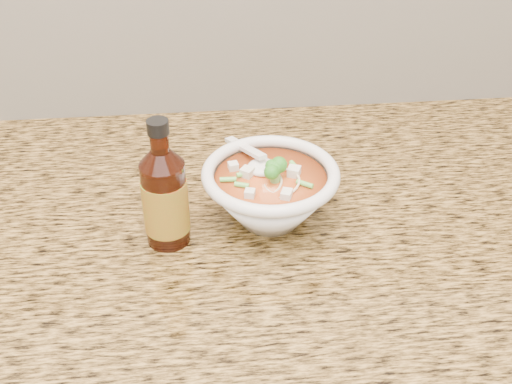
{
  "coord_description": "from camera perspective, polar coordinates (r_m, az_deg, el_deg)",
  "views": [
    {
      "loc": [
        0.09,
        0.93,
        1.46
      ],
      "look_at": [
        0.16,
        1.65,
        0.95
      ],
      "focal_mm": 45.0,
      "sensor_mm": 36.0,
      "label": 1
    }
  ],
  "objects": [
    {
      "name": "soup_bowl",
      "position": [
        0.89,
        1.27,
        -0.15
      ],
      "size": [
        0.19,
        0.21,
        0.11
      ],
      "rotation": [
        0.0,
        0.0,
        0.21
      ],
      "color": "silver",
      "rests_on": "counter_slab"
    },
    {
      "name": "hot_sauce_bottle",
      "position": [
        0.85,
        -8.09,
        -0.52
      ],
      "size": [
        0.08,
        0.08,
        0.18
      ],
      "rotation": [
        0.0,
        0.0,
        -0.34
      ],
      "color": "#3D1308",
      "rests_on": "counter_slab"
    },
    {
      "name": "counter_slab",
      "position": [
        0.95,
        -9.73,
        -2.92
      ],
      "size": [
        4.0,
        0.68,
        0.04
      ],
      "primitive_type": "cube",
      "color": "olive",
      "rests_on": "cabinet"
    }
  ]
}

